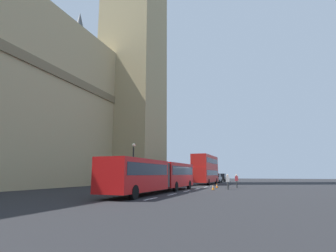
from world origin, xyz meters
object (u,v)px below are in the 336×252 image
(traffic_cone_west, at_px, (213,187))
(street_lamp, at_px, (133,162))
(double_decker_bus, at_px, (206,168))
(sedan_lead, at_px, (216,178))
(sedan_trailing, at_px, (222,178))
(traffic_cone_middle, at_px, (217,186))
(pedestrian_near_cones, at_px, (228,181))
(articulated_bus, at_px, (157,174))
(pedestrian_by_kerb, at_px, (237,181))

(traffic_cone_west, relative_size, street_lamp, 0.11)
(double_decker_bus, bearing_deg, sedan_lead, -0.07)
(double_decker_bus, height_order, sedan_trailing, double_decker_bus)
(sedan_lead, relative_size, traffic_cone_middle, 7.59)
(sedan_trailing, relative_size, pedestrian_near_cones, 2.60)
(double_decker_bus, distance_m, traffic_cone_middle, 12.24)
(articulated_bus, distance_m, street_lamp, 5.91)
(pedestrian_by_kerb, bearing_deg, sedan_trailing, 12.48)
(articulated_bus, xyz_separation_m, pedestrian_by_kerb, (11.65, -6.18, -0.83))
(sedan_trailing, bearing_deg, articulated_bus, 179.95)
(sedan_lead, xyz_separation_m, pedestrian_near_cones, (-24.57, -5.60, -0.00))
(street_lamp, height_order, pedestrian_by_kerb, street_lamp)
(pedestrian_near_cones, xyz_separation_m, pedestrian_by_kerb, (4.12, -0.58, 0.00))
(traffic_cone_west, bearing_deg, double_decker_bus, 14.71)
(sedan_lead, xyz_separation_m, traffic_cone_middle, (-21.53, -3.81, -0.63))
(traffic_cone_west, height_order, pedestrian_near_cones, pedestrian_near_cones)
(sedan_trailing, height_order, traffic_cone_middle, sedan_trailing)
(articulated_bus, relative_size, pedestrian_by_kerb, 10.15)
(articulated_bus, height_order, pedestrian_by_kerb, articulated_bus)
(sedan_lead, xyz_separation_m, traffic_cone_west, (-26.14, -4.18, -0.63))
(sedan_trailing, xyz_separation_m, pedestrian_near_cones, (-31.93, -5.57, -0.00))
(double_decker_bus, xyz_separation_m, sedan_trailing, (17.52, -0.03, -1.80))
(articulated_bus, distance_m, pedestrian_by_kerb, 13.22)
(pedestrian_by_kerb, bearing_deg, traffic_cone_west, 160.74)
(articulated_bus, bearing_deg, pedestrian_near_cones, -36.66)
(double_decker_bus, xyz_separation_m, street_lamp, (-18.35, 4.50, 0.35))
(traffic_cone_west, xyz_separation_m, street_lamp, (-2.37, 8.70, 2.77))
(sedan_trailing, distance_m, street_lamp, 36.22)
(traffic_cone_middle, distance_m, pedestrian_by_kerb, 2.67)
(double_decker_bus, bearing_deg, articulated_bus, -179.99)
(street_lamp, bearing_deg, double_decker_bus, -13.79)
(sedan_trailing, bearing_deg, pedestrian_near_cones, -170.10)
(sedan_trailing, height_order, pedestrian_near_cones, sedan_trailing)
(street_lamp, xyz_separation_m, pedestrian_near_cones, (3.94, -10.11, -2.14))
(double_decker_bus, distance_m, traffic_cone_west, 16.70)
(sedan_lead, xyz_separation_m, street_lamp, (-28.51, 4.52, 2.14))
(traffic_cone_west, distance_m, traffic_cone_middle, 4.63)
(articulated_bus, distance_m, sedan_lead, 32.11)
(double_decker_bus, relative_size, traffic_cone_middle, 18.71)
(sedan_trailing, bearing_deg, pedestrian_by_kerb, -167.52)
(sedan_trailing, xyz_separation_m, traffic_cone_west, (-33.50, -4.16, -0.63))
(double_decker_bus, relative_size, pedestrian_near_cones, 6.42)
(sedan_trailing, distance_m, traffic_cone_west, 33.77)
(sedan_lead, height_order, pedestrian_by_kerb, sedan_lead)
(sedan_lead, relative_size, street_lamp, 0.83)
(double_decker_bus, height_order, pedestrian_near_cones, double_decker_bus)
(traffic_cone_middle, bearing_deg, traffic_cone_west, -175.40)
(sedan_trailing, relative_size, pedestrian_by_kerb, 2.60)
(traffic_cone_west, xyz_separation_m, pedestrian_near_cones, (1.58, -1.41, 0.63))
(double_decker_bus, height_order, street_lamp, street_lamp)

